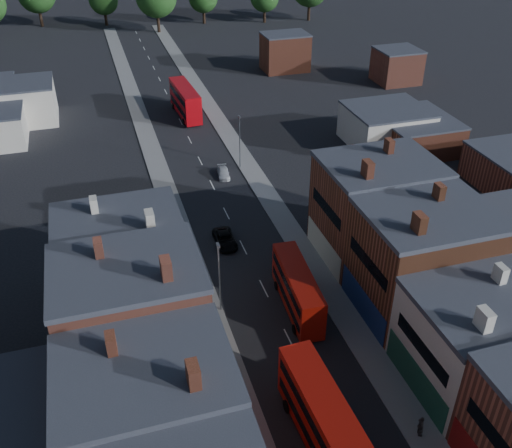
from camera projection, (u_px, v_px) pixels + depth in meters
pavement_west at (174, 213)px, 73.50m from camera, size 3.00×200.00×0.12m
pavement_east at (269, 198)px, 76.69m from camera, size 3.00×200.00×0.12m
lamp_post_2 at (219, 273)px, 55.19m from camera, size 0.25×0.70×8.12m
lamp_post_3 at (240, 138)px, 81.93m from camera, size 0.25×0.70×8.12m
bus_0 at (324, 421)px, 42.94m from camera, size 3.38×12.14×5.21m
bus_1 at (298, 289)px, 56.60m from camera, size 3.25×10.82×4.61m
bus_2 at (185, 100)px, 100.18m from camera, size 3.60×12.37×5.28m
car_1 at (359, 441)px, 44.06m from camera, size 1.21×3.43×1.13m
car_2 at (225, 239)px, 67.32m from camera, size 2.35×4.97×1.37m
car_3 at (223, 173)px, 81.85m from camera, size 2.05×4.05×1.13m
ped_3 at (421, 426)px, 44.54m from camera, size 0.89×1.26×1.97m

